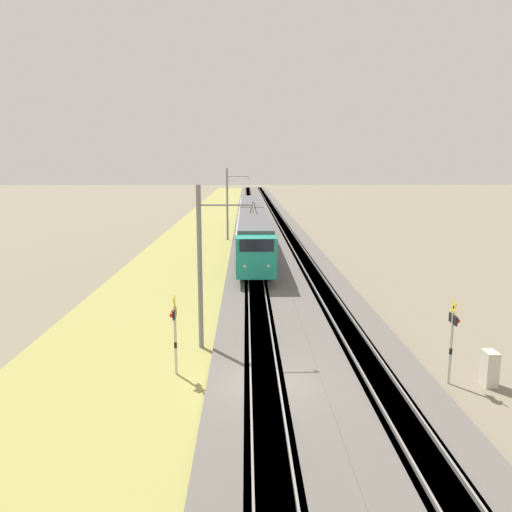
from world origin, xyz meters
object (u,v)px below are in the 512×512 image
at_px(catenary_mast_mid, 228,204).
at_px(crossing_signal_near, 175,328).
at_px(equipment_cabinet, 489,368).
at_px(catenary_mast_near, 201,267).
at_px(crossing_signal_far, 452,334).
at_px(passenger_train, 252,222).

bearing_deg(catenary_mast_mid, crossing_signal_near, 178.71).
bearing_deg(crossing_signal_near, equipment_cabinet, 175.09).
relative_size(catenary_mast_near, catenary_mast_mid, 0.94).
xyz_separation_m(crossing_signal_near, crossing_signal_far, (-0.87, -10.81, -0.01)).
bearing_deg(crossing_signal_far, crossing_signal_near, 175.41).
bearing_deg(crossing_signal_near, catenary_mast_near, -105.51).
relative_size(passenger_train, crossing_signal_far, 12.79).
relative_size(crossing_signal_far, catenary_mast_near, 0.44).
distance_m(passenger_train, equipment_cabinet, 36.79).
height_order(crossing_signal_far, equipment_cabinet, crossing_signal_far).
bearing_deg(equipment_cabinet, passenger_train, 13.74).
distance_m(catenary_mast_near, catenary_mast_mid, 33.96).
xyz_separation_m(passenger_train, equipment_cabinet, (-35.70, -8.73, -1.69)).
bearing_deg(catenary_mast_near, passenger_train, -4.90).
xyz_separation_m(crossing_signal_near, catenary_mast_mid, (36.97, -0.83, 2.14)).
bearing_deg(crossing_signal_far, equipment_cabinet, -7.30).
height_order(catenary_mast_near, equipment_cabinet, catenary_mast_near).
distance_m(crossing_signal_far, catenary_mast_mid, 39.19).
xyz_separation_m(catenary_mast_near, equipment_cabinet, (-4.06, -11.44, -3.25)).
bearing_deg(passenger_train, crossing_signal_near, -5.84).
bearing_deg(catenary_mast_near, crossing_signal_far, -111.22).
height_order(passenger_train, catenary_mast_near, catenary_mast_near).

